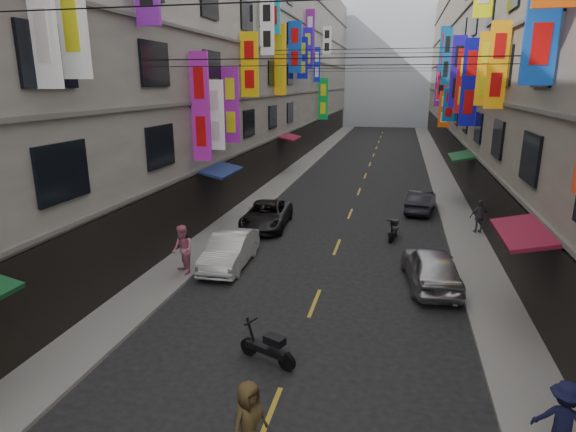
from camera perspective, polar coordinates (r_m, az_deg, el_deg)
The scene contains 19 objects.
sidewalk_left at distance 40.50m, azimuth 0.62°, elevation 5.21°, with size 2.00×90.00×0.12m, color slate.
sidewalk_right at distance 39.75m, azimuth 17.82°, elevation 4.27°, with size 2.00×90.00×0.12m, color slate.
building_row_left at distance 41.60m, azimuth -7.87°, elevation 18.38°, with size 10.14×90.00×19.00m.
building_row_right at distance 40.14m, azimuth 27.90°, elevation 16.92°, with size 10.14×90.00×19.00m.
haze_block at distance 89.05m, azimuth 11.87°, elevation 17.57°, with size 18.00×8.00×22.00m, color silver.
shop_signage at distance 31.88m, azimuth 8.69°, elevation 18.54°, with size 14.00×55.00×12.47m.
street_awnings at distance 23.63m, azimuth 3.59°, elevation 5.00°, with size 13.99×35.20×0.41m.
overhead_cables at distance 27.09m, azimuth 8.05°, elevation 18.54°, with size 14.00×38.04×1.24m.
lane_markings at distance 36.75m, azimuth 8.80°, elevation 3.87°, with size 0.12×80.20×0.01m.
scooter_crossing at distance 13.36m, azimuth -2.38°, elevation -15.36°, with size 1.71×0.86×1.14m.
scooter_far_right at distance 23.78m, azimuth 12.40°, elevation -1.62°, with size 0.58×1.80×1.14m.
car_left_mid at distance 19.88m, azimuth -6.92°, elevation -4.01°, with size 1.47×4.21×1.39m, color silver.
car_left_far at distance 25.08m, azimuth -2.55°, elevation 0.13°, with size 2.17×4.70×1.31m, color black.
car_right_mid at distance 18.59m, azimuth 16.60°, elevation -5.83°, with size 1.75×4.34×1.48m, color #ADACB0.
car_right_far at distance 29.03m, azimuth 15.46°, elevation 1.68°, with size 1.35×3.88×1.28m, color #222128.
pedestrian_lfar at distance 19.03m, azimuth -12.39°, elevation -3.92°, with size 0.94×0.64×1.93m, color pink.
pedestrian_rnear at distance 11.46m, azimuth 29.82°, elevation -20.34°, with size 1.09×0.56×1.68m, color black.
pedestrian_rfar at distance 25.49m, azimuth 21.76°, elevation -0.06°, with size 0.97×0.55×1.65m, color #4F4F51.
pedestrian_crossing at distance 10.34m, azimuth -4.66°, elevation -23.06°, with size 0.83×0.57×1.71m, color #4B391E.
Camera 1 is at (2.49, 3.07, 7.29)m, focal length 30.00 mm.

